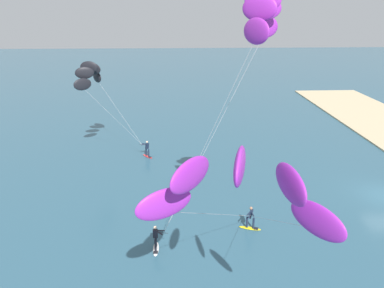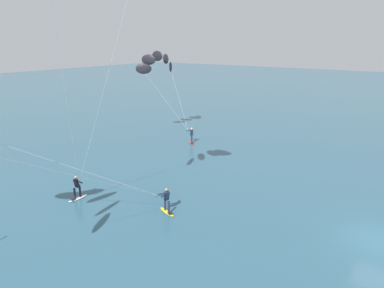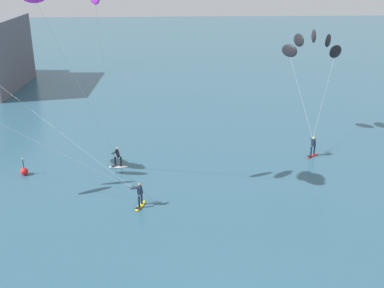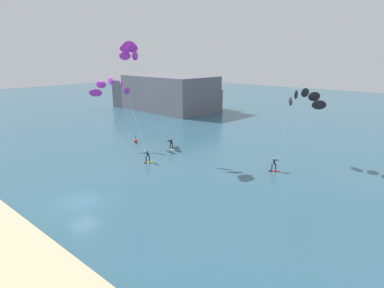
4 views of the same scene
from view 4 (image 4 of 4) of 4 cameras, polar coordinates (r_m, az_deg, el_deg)
name	(u,v)px [view 4 (image 4 of 4)]	position (r m, az deg, el deg)	size (l,w,h in m)	color
ground_plane	(82,201)	(33.03, -18.57, -9.43)	(240.00, 240.00, 0.00)	#2D566B
kitesurfer_nearshore	(303,101)	(42.49, 18.78, 7.12)	(5.27, 6.91, 9.45)	red
kitesurfer_mid_water	(112,89)	(51.07, -13.66, 9.34)	(13.42, 7.19, 10.12)	yellow
kitesurfer_far_out	(132,55)	(43.98, -10.45, 14.89)	(5.20, 6.99, 15.02)	white
marker_buoy	(136,141)	(52.21, -9.75, 0.54)	(0.56, 0.56, 1.38)	red
distant_headland	(165,94)	(85.62, -4.64, 8.59)	(28.09, 17.71, 8.43)	slate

